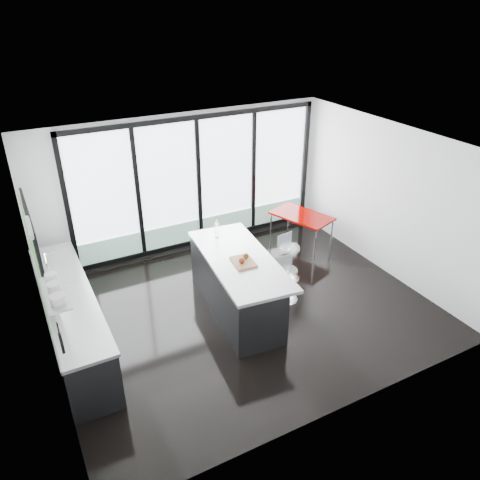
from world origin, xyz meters
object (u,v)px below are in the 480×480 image
island (235,284)px  red_table (301,229)px  bar_stool_far (289,263)px  bar_stool_near (287,285)px

island → red_table: (2.30, 1.43, -0.17)m
island → bar_stool_far: island is taller
island → bar_stool_near: 0.94m
island → bar_stool_far: 1.36m
bar_stool_near → red_table: red_table is taller
island → bar_stool_far: size_ratio=3.63×
bar_stool_near → bar_stool_far: bearing=59.4°
bar_stool_near → bar_stool_far: bar_stool_far is taller
bar_stool_near → red_table: bearing=54.5°
bar_stool_far → red_table: bar_stool_far is taller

